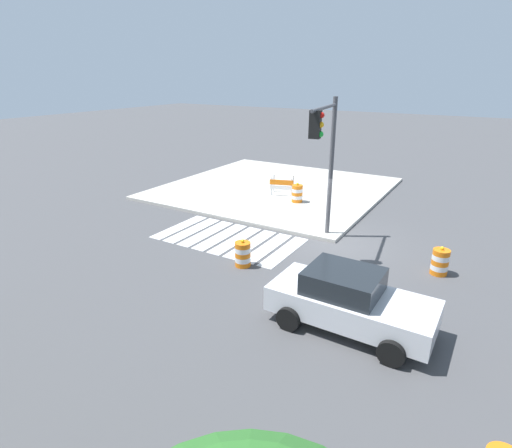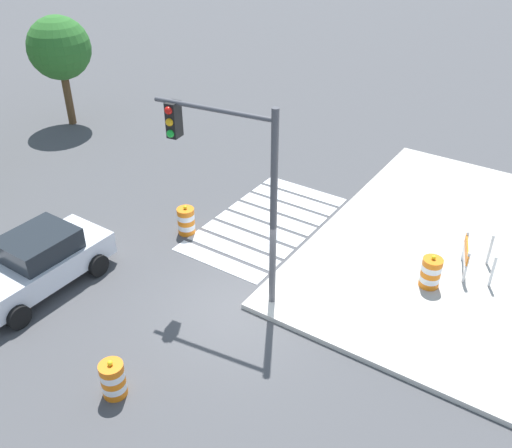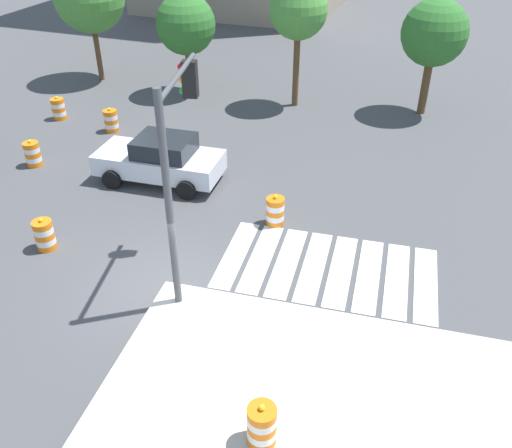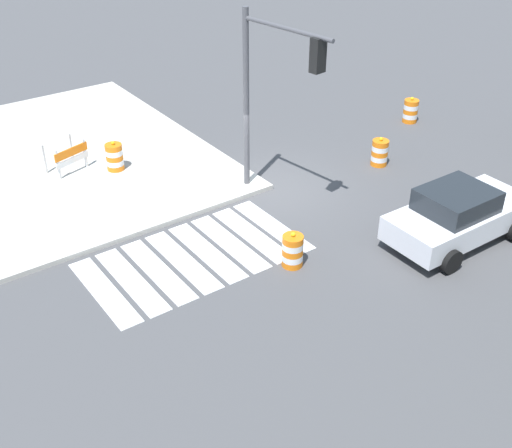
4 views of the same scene
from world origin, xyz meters
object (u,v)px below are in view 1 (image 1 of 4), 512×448
Objects in this scene: traffic_barrel_median_far at (243,254)px; construction_barricade at (282,185)px; traffic_barrel_far_curb at (440,262)px; traffic_barrel_on_sidewalk at (297,193)px; sports_car at (349,300)px; traffic_light_pole at (326,148)px.

traffic_barrel_median_far is 8.74m from construction_barricade.
traffic_barrel_on_sidewalk is at bearing -31.55° from traffic_barrel_far_curb.
sports_car is 6.34m from traffic_light_pole.
traffic_barrel_median_far is 1.00× the size of traffic_barrel_far_curb.
traffic_barrel_on_sidewalk is 6.39m from traffic_light_pole.
traffic_barrel_median_far and traffic_barrel_far_curb have the same top height.
traffic_light_pole is (4.42, -0.19, 3.46)m from traffic_barrel_far_curb.
traffic_barrel_on_sidewalk is at bearing -57.36° from sports_car.
traffic_barrel_median_far is at bearing 25.53° from traffic_barrel_far_curb.
traffic_light_pole is at bearing -2.48° from traffic_barrel_far_curb.
sports_car is 4.24× the size of traffic_barrel_far_curb.
traffic_barrel_median_far is 1.00× the size of traffic_barrel_on_sidewalk.
traffic_barrel_far_curb is 8.89m from traffic_barrel_on_sidewalk.
sports_car is at bearing 120.01° from traffic_light_pole.
traffic_barrel_median_far is at bearing 101.14° from traffic_barrel_on_sidewalk.
traffic_barrel_on_sidewalk is 0.72× the size of construction_barricade.
traffic_barrel_far_curb is 0.72× the size of construction_barricade.
construction_barricade is at bearing -71.56° from traffic_barrel_median_far.
sports_car is 4.24× the size of traffic_barrel_median_far.
traffic_barrel_far_curb is 10.36m from construction_barricade.
traffic_light_pole is (-1.67, -3.10, 3.46)m from traffic_barrel_median_far.
traffic_barrel_median_far is at bearing 108.44° from construction_barricade.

